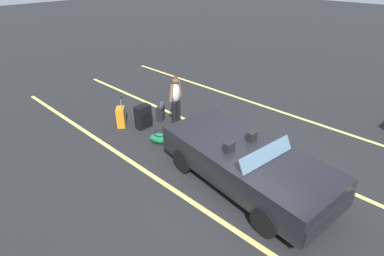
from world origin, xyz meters
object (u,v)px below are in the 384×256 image
object	(u,v)px
convertible_car	(253,167)
suitcase_medium_bright	(121,117)
traveler_person	(176,99)
suitcase_small_carryon	(161,113)
suitcase_large_black	(143,117)
duffel_bag	(161,138)

from	to	relation	value
convertible_car	suitcase_medium_bright	xyz separation A→B (m)	(-4.67, -0.28, -0.28)
convertible_car	traveler_person	distance (m)	3.56
convertible_car	suitcase_small_carryon	distance (m)	4.17
suitcase_small_carryon	traveler_person	world-z (taller)	traveler_person
convertible_car	suitcase_small_carryon	size ratio (longest dim) A/B	6.02
suitcase_large_black	traveler_person	bearing A→B (deg)	50.02
suitcase_medium_bright	duffel_bag	size ratio (longest dim) A/B	1.38
suitcase_medium_bright	suitcase_small_carryon	xyz separation A→B (m)	(0.60, 1.12, -0.06)
suitcase_small_carryon	convertible_car	bearing A→B (deg)	135.94
traveler_person	suitcase_medium_bright	bearing A→B (deg)	-143.56
suitcase_small_carryon	traveler_person	xyz separation A→B (m)	(0.65, 0.09, 0.68)
convertible_car	suitcase_large_black	world-z (taller)	convertible_car
convertible_car	suitcase_small_carryon	xyz separation A→B (m)	(-4.07, 0.84, -0.34)
convertible_car	suitcase_medium_bright	world-z (taller)	convertible_car
suitcase_small_carryon	duffel_bag	distance (m)	1.46
suitcase_large_black	duffel_bag	world-z (taller)	suitcase_large_black
suitcase_large_black	traveler_person	world-z (taller)	traveler_person
convertible_car	suitcase_large_black	bearing A→B (deg)	-173.97
suitcase_medium_bright	traveler_person	size ratio (longest dim) A/B	0.59
convertible_car	suitcase_large_black	size ratio (longest dim) A/B	5.86
suitcase_large_black	suitcase_small_carryon	world-z (taller)	suitcase_large_black
suitcase_large_black	traveler_person	distance (m)	1.17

